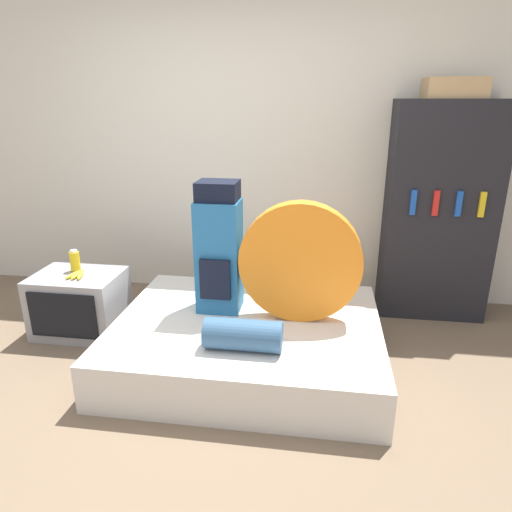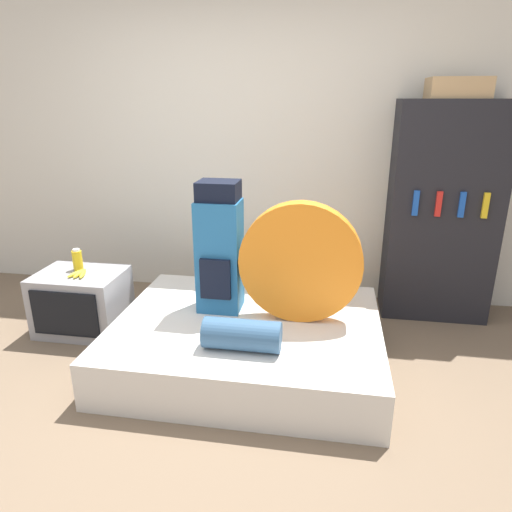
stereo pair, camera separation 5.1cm
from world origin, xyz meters
name	(u,v)px [view 2 (the right image)]	position (x,y,z in m)	size (l,w,h in m)	color
ground_plane	(181,423)	(0.00, 0.00, 0.00)	(16.00, 16.00, 0.00)	brown
wall_back	(244,147)	(0.00, 1.92, 1.30)	(8.00, 0.05, 2.60)	silver
bed	(248,340)	(0.25, 0.69, 0.15)	(1.73, 1.39, 0.31)	silver
backpack	(220,249)	(0.03, 0.84, 0.74)	(0.29, 0.27, 0.88)	#23669E
tent_bag	(300,263)	(0.58, 0.77, 0.70)	(0.79, 0.12, 0.79)	orange
sleeping_roll	(242,335)	(0.28, 0.32, 0.40)	(0.45, 0.18, 0.18)	#33567A
television	(82,302)	(-1.07, 0.92, 0.23)	(0.63, 0.48, 0.46)	#939399
canister	(77,260)	(-1.11, 0.99, 0.54)	(0.07, 0.07, 0.16)	gold
banana_bunch	(80,273)	(-1.03, 0.88, 0.48)	(0.13, 0.17, 0.03)	yellow
bookshelf	(442,213)	(1.61, 1.68, 0.84)	(0.81, 0.41, 1.69)	black
cardboard_box	(458,88)	(1.60, 1.67, 1.76)	(0.41, 0.31, 0.14)	tan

